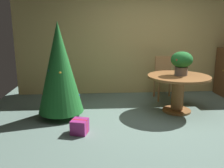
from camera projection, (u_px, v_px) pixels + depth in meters
ground_plane at (168, 127)px, 3.81m from camera, size 6.60×6.60×0.00m
back_wall_panel at (143, 40)px, 5.65m from camera, size 6.00×0.10×2.60m
round_dining_table at (178, 86)px, 4.43m from camera, size 1.15×1.15×0.70m
flower_vase at (182, 61)px, 4.35m from camera, size 0.40×0.40×0.44m
wooden_chair_far at (164, 75)px, 5.31m from camera, size 0.41×0.44×0.95m
holiday_tree at (59, 68)px, 4.07m from camera, size 0.80×0.80×1.68m
gift_box_purple at (80, 126)px, 3.57m from camera, size 0.29×0.29×0.22m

